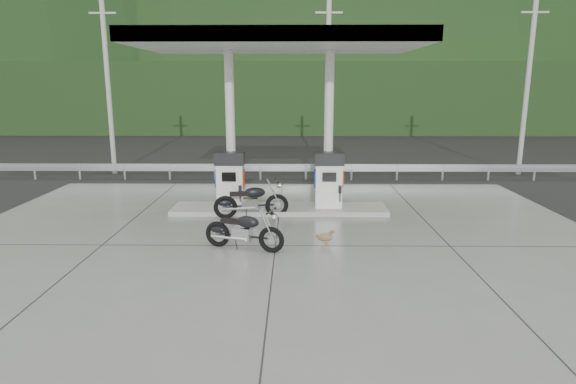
{
  "coord_description": "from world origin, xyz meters",
  "views": [
    {
      "loc": [
        0.46,
        -12.81,
        4.05
      ],
      "look_at": [
        0.3,
        1.0,
        1.0
      ],
      "focal_mm": 30.0,
      "sensor_mm": 36.0,
      "label": 1
    }
  ],
  "objects_px": {
    "motorcycle_left": "(251,201)",
    "duck": "(325,238)",
    "motorcycle_right": "(244,231)",
    "gas_pump_left": "(230,180)",
    "gas_pump_right": "(329,180)"
  },
  "relations": [
    {
      "from": "gas_pump_right",
      "to": "gas_pump_left",
      "type": "bearing_deg",
      "value": 180.0
    },
    {
      "from": "gas_pump_right",
      "to": "motorcycle_right",
      "type": "height_order",
      "value": "gas_pump_right"
    },
    {
      "from": "gas_pump_left",
      "to": "gas_pump_right",
      "type": "relative_size",
      "value": 1.0
    },
    {
      "from": "gas_pump_left",
      "to": "duck",
      "type": "bearing_deg",
      "value": -49.32
    },
    {
      "from": "gas_pump_left",
      "to": "motorcycle_right",
      "type": "height_order",
      "value": "gas_pump_left"
    },
    {
      "from": "gas_pump_right",
      "to": "motorcycle_left",
      "type": "bearing_deg",
      "value": -162.72
    },
    {
      "from": "gas_pump_left",
      "to": "motorcycle_left",
      "type": "xyz_separation_m",
      "value": [
        0.74,
        -0.76,
        -0.53
      ]
    },
    {
      "from": "motorcycle_left",
      "to": "motorcycle_right",
      "type": "bearing_deg",
      "value": -97.78
    },
    {
      "from": "gas_pump_left",
      "to": "gas_pump_right",
      "type": "bearing_deg",
      "value": 0.0
    },
    {
      "from": "gas_pump_left",
      "to": "motorcycle_left",
      "type": "relative_size",
      "value": 0.82
    },
    {
      "from": "duck",
      "to": "motorcycle_left",
      "type": "bearing_deg",
      "value": 134.18
    },
    {
      "from": "motorcycle_right",
      "to": "duck",
      "type": "bearing_deg",
      "value": 29.27
    },
    {
      "from": "motorcycle_left",
      "to": "duck",
      "type": "relative_size",
      "value": 4.49
    },
    {
      "from": "motorcycle_left",
      "to": "motorcycle_right",
      "type": "relative_size",
      "value": 1.1
    },
    {
      "from": "motorcycle_left",
      "to": "motorcycle_right",
      "type": "xyz_separation_m",
      "value": [
        0.08,
        -3.01,
        -0.05
      ]
    }
  ]
}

